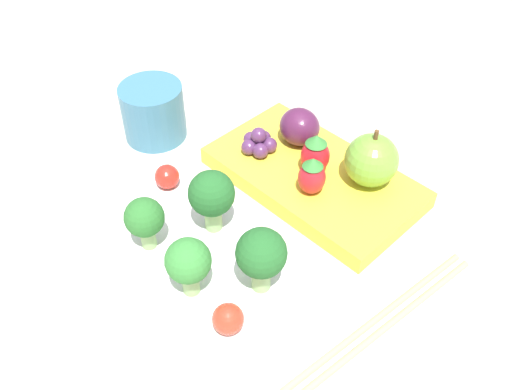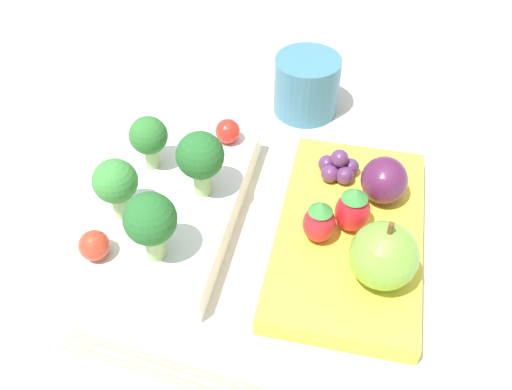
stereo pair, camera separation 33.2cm
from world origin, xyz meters
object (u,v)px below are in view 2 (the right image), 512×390
(broccoli_floret_3, at_px, (149,137))
(chopsticks_pair, at_px, (200,379))
(drinking_cup, at_px, (307,85))
(bento_box_fruit, at_px, (349,232))
(bento_box_savoury, at_px, (166,201))
(apple, at_px, (384,256))
(broccoli_floret_0, at_px, (200,157))
(strawberry_0, at_px, (353,208))
(broccoli_floret_1, at_px, (116,183))
(cherry_tomato_1, at_px, (94,245))
(grape_cluster, at_px, (338,166))
(plum, at_px, (384,180))
(cherry_tomato_0, at_px, (228,131))
(broccoli_floret_2, at_px, (150,221))
(strawberry_1, at_px, (319,221))

(broccoli_floret_3, relative_size, chopsticks_pair, 0.24)
(broccoli_floret_3, xyz_separation_m, drinking_cup, (0.14, -0.12, -0.03))
(drinking_cup, bearing_deg, bento_box_fruit, -160.60)
(bento_box_savoury, relative_size, apple, 3.38)
(broccoli_floret_0, relative_size, strawberry_0, 1.38)
(broccoli_floret_3, bearing_deg, broccoli_floret_0, -113.88)
(broccoli_floret_1, bearing_deg, broccoli_floret_3, -5.21)
(cherry_tomato_1, distance_m, grape_cluster, 0.22)
(broccoli_floret_0, relative_size, plum, 1.41)
(bento_box_fruit, xyz_separation_m, broccoli_floret_3, (0.03, 0.18, 0.05))
(bento_box_fruit, bearing_deg, plum, -30.84)
(apple, bearing_deg, broccoli_floret_0, 70.21)
(broccoli_floret_1, relative_size, broccoli_floret_3, 1.07)
(strawberry_0, bearing_deg, chopsticks_pair, 149.31)
(cherry_tomato_0, height_order, chopsticks_pair, cherry_tomato_0)
(strawberry_0, bearing_deg, cherry_tomato_0, 58.06)
(bento_box_savoury, distance_m, broccoli_floret_3, 0.06)
(broccoli_floret_1, distance_m, strawberry_0, 0.19)
(bento_box_fruit, relative_size, cherry_tomato_1, 8.87)
(chopsticks_pair, bearing_deg, broccoli_floret_2, 34.28)
(strawberry_1, bearing_deg, broccoli_floret_3, 72.73)
(broccoli_floret_1, distance_m, drinking_cup, 0.24)
(broccoli_floret_2, height_order, strawberry_0, broccoli_floret_2)
(plum, relative_size, grape_cluster, 1.16)
(grape_cluster, bearing_deg, broccoli_floret_1, 118.47)
(broccoli_floret_2, bearing_deg, broccoli_floret_0, -12.85)
(broccoli_floret_3, relative_size, apple, 0.84)
(broccoli_floret_2, distance_m, chopsticks_pair, 0.11)
(cherry_tomato_0, height_order, strawberry_0, strawberry_0)
(cherry_tomato_0, bearing_deg, broccoli_floret_0, 175.77)
(drinking_cup, distance_m, chopsticks_pair, 0.32)
(bento_box_fruit, distance_m, strawberry_1, 0.04)
(broccoli_floret_0, relative_size, broccoli_floret_2, 1.00)
(broccoli_floret_0, bearing_deg, grape_cluster, -64.20)
(cherry_tomato_0, relative_size, drinking_cup, 0.34)
(broccoli_floret_1, relative_size, plum, 1.27)
(broccoli_floret_3, height_order, chopsticks_pair, broccoli_floret_3)
(grape_cluster, xyz_separation_m, chopsticks_pair, (-0.21, 0.07, -0.03))
(broccoli_floret_0, bearing_deg, bento_box_savoury, 99.59)
(grape_cluster, bearing_deg, bento_box_savoury, 112.35)
(plum, relative_size, chopsticks_pair, 0.20)
(grape_cluster, bearing_deg, plum, -116.68)
(cherry_tomato_1, xyz_separation_m, strawberry_1, (0.06, -0.16, -0.00))
(broccoli_floret_1, height_order, cherry_tomato_1, broccoli_floret_1)
(apple, height_order, strawberry_0, apple)
(broccoli_floret_1, height_order, strawberry_0, broccoli_floret_1)
(broccoli_floret_3, bearing_deg, cherry_tomato_0, -51.33)
(broccoli_floret_2, height_order, apple, broccoli_floret_2)
(broccoli_floret_1, relative_size, strawberry_0, 1.25)
(bento_box_fruit, distance_m, plum, 0.05)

